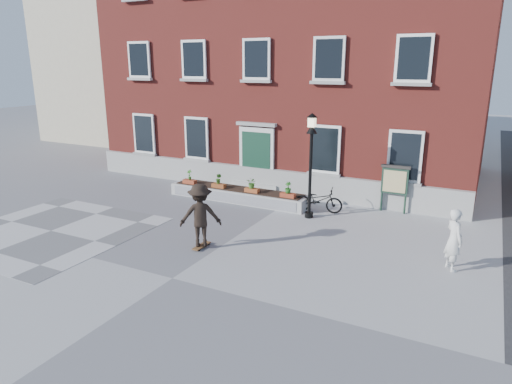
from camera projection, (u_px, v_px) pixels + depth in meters
The scene contains 10 objects.
ground at pixel (172, 278), 12.38m from camera, with size 100.00×100.00×0.00m, color #98979A.
checker_patch at pixel (51, 231), 15.87m from camera, with size 6.00×6.00×0.01m, color slate.
distant_building at pixel (139, 52), 35.65m from camera, with size 10.00×12.00×13.00m, color #BEB699.
bicycle at pixel (318, 200), 17.78m from camera, with size 0.66×1.88×0.99m, color black.
bystander at pixel (454, 240), 12.69m from camera, with size 0.65×0.43×1.79m, color silver.
brick_building at pixel (301, 50), 23.50m from camera, with size 18.40×10.85×12.60m.
planter_assembly at pixel (238, 194), 19.31m from camera, with size 6.20×1.12×1.15m.
lamp_post at pixel (311, 151), 16.59m from camera, with size 0.40×0.40×3.93m.
notice_board at pixel (395, 181), 17.56m from camera, with size 1.10×0.16×1.87m.
skateboarder at pixel (200, 215), 14.17m from camera, with size 1.50×1.33×2.09m.
Camera 1 is at (7.18, -8.98, 5.63)m, focal length 32.00 mm.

